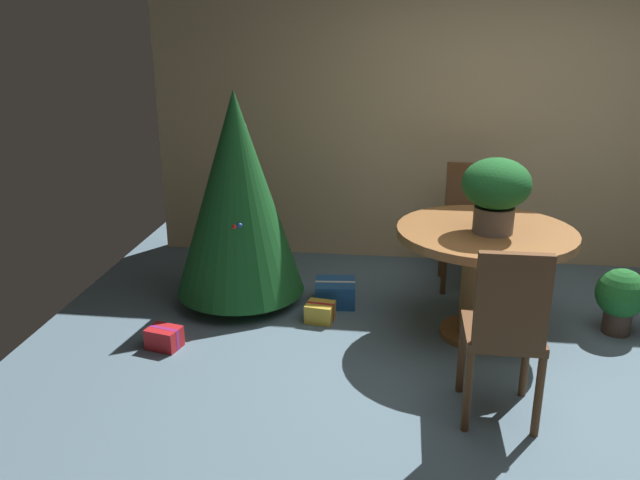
% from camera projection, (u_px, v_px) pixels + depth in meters
% --- Properties ---
extents(ground_plane, '(6.60, 6.60, 0.00)m').
position_uv_depth(ground_plane, '(529.00, 387.00, 3.87)').
color(ground_plane, slate).
extents(back_wall_panel, '(6.00, 0.10, 2.60)m').
position_uv_depth(back_wall_panel, '(499.00, 115.00, 5.52)').
color(back_wall_panel, tan).
rests_on(back_wall_panel, ground_plane).
extents(round_dining_table, '(1.17, 1.17, 0.77)m').
position_uv_depth(round_dining_table, '(484.00, 260.00, 4.33)').
color(round_dining_table, brown).
rests_on(round_dining_table, ground_plane).
extents(flower_vase, '(0.43, 0.43, 0.48)m').
position_uv_depth(flower_vase, '(496.00, 189.00, 4.10)').
color(flower_vase, '#665B51').
rests_on(flower_vase, round_dining_table).
extents(wooden_chair_far, '(0.45, 0.42, 0.98)m').
position_uv_depth(wooden_chair_far, '(471.00, 218.00, 5.24)').
color(wooden_chair_far, brown).
rests_on(wooden_chair_far, ground_plane).
extents(wooden_chair_near, '(0.40, 0.43, 1.01)m').
position_uv_depth(wooden_chair_near, '(505.00, 327.00, 3.37)').
color(wooden_chair_near, brown).
rests_on(wooden_chair_near, ground_plane).
extents(holiday_tree, '(0.97, 0.97, 1.61)m').
position_uv_depth(holiday_tree, '(237.00, 194.00, 4.78)').
color(holiday_tree, brown).
rests_on(holiday_tree, ground_plane).
extents(gift_box_gold, '(0.22, 0.20, 0.14)m').
position_uv_depth(gift_box_gold, '(320.00, 312.00, 4.70)').
color(gift_box_gold, gold).
rests_on(gift_box_gold, ground_plane).
extents(gift_box_red, '(0.24, 0.21, 0.14)m').
position_uv_depth(gift_box_red, '(164.00, 338.00, 4.31)').
color(gift_box_red, red).
rests_on(gift_box_red, ground_plane).
extents(gift_box_blue, '(0.32, 0.31, 0.18)m').
position_uv_depth(gift_box_blue, '(335.00, 293.00, 4.98)').
color(gift_box_blue, '#1E569E').
rests_on(gift_box_blue, ground_plane).
extents(potted_plant, '(0.34, 0.34, 0.47)m').
position_uv_depth(potted_plant, '(621.00, 297.00, 4.46)').
color(potted_plant, '#4C382D').
rests_on(potted_plant, ground_plane).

